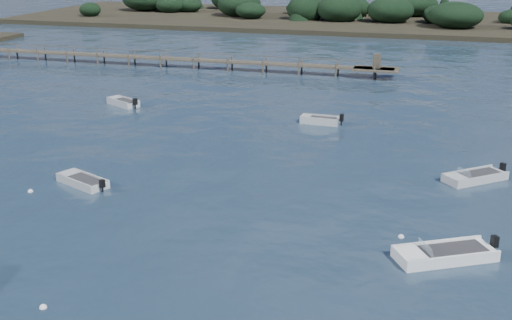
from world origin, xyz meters
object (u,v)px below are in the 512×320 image
(dinghy_mid_grey, at_px, (83,182))
(dinghy_mid_white_b, at_px, (475,178))
(jetty, at_px, (163,58))
(dinghy_mid_white_a, at_px, (444,256))
(tender_far_grey, at_px, (123,103))
(tender_far_white, at_px, (320,121))

(dinghy_mid_grey, xyz_separation_m, dinghy_mid_white_b, (23.66, 7.49, 0.01))
(dinghy_mid_white_b, relative_size, jetty, 0.06)
(dinghy_mid_white_a, bearing_deg, dinghy_mid_white_b, 81.31)
(dinghy_mid_grey, xyz_separation_m, jetty, (-11.55, 38.71, 0.85))
(tender_far_grey, distance_m, jetty, 19.81)
(tender_far_white, xyz_separation_m, tender_far_grey, (-18.80, 1.22, -0.00))
(tender_far_grey, bearing_deg, dinghy_mid_grey, -69.86)
(dinghy_mid_white_a, height_order, jetty, jetty)
(dinghy_mid_white_b, bearing_deg, jetty, 138.44)
(dinghy_mid_white_b, bearing_deg, dinghy_mid_grey, -162.42)
(dinghy_mid_white_b, height_order, tender_far_white, tender_far_white)
(dinghy_mid_grey, distance_m, dinghy_mid_white_a, 22.27)
(dinghy_mid_white_a, bearing_deg, tender_far_grey, 140.91)
(dinghy_mid_white_b, distance_m, tender_far_white, 16.07)
(tender_far_grey, bearing_deg, dinghy_mid_white_b, -21.18)
(dinghy_mid_white_b, xyz_separation_m, tender_far_white, (-11.98, 10.71, 0.03))
(dinghy_mid_white_b, xyz_separation_m, dinghy_mid_white_a, (-1.78, -11.63, 0.01))
(tender_far_grey, distance_m, dinghy_mid_white_a, 37.37)
(tender_far_grey, height_order, dinghy_mid_white_a, tender_far_grey)
(dinghy_mid_grey, distance_m, jetty, 40.41)
(dinghy_mid_white_b, distance_m, tender_far_grey, 33.01)
(tender_far_white, xyz_separation_m, jetty, (-23.23, 20.51, 0.81))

